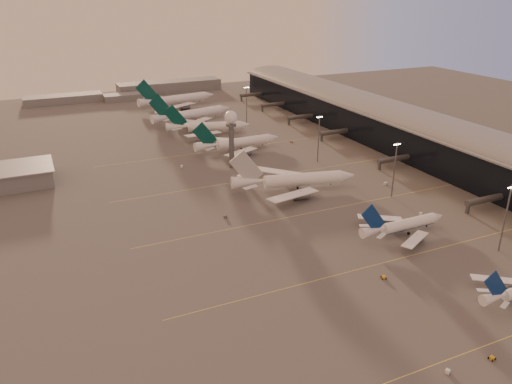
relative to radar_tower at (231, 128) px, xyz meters
name	(u,v)px	position (x,y,z in m)	size (l,w,h in m)	color
ground	(362,289)	(-5.00, -120.00, -20.95)	(700.00, 700.00, 0.00)	#4F4D4D
taxiway_markings	(343,205)	(25.00, -64.00, -20.94)	(180.00, 185.25, 0.02)	#E3CF50
terminal	(406,130)	(102.88, -9.91, -10.43)	(57.00, 362.00, 23.04)	black
radar_tower	(231,128)	(0.00, 0.00, 0.00)	(6.40, 6.40, 31.10)	#54565B
mast_a	(506,215)	(53.00, -120.00, -7.21)	(3.60, 0.56, 25.00)	#54565B
mast_b	(395,167)	(50.00, -65.00, -7.21)	(3.60, 0.56, 25.00)	#54565B
mast_c	(319,137)	(45.00, -10.00, -7.21)	(3.60, 0.56, 25.00)	#54565B
mast_d	(247,103)	(43.00, 80.00, -7.21)	(3.60, 0.56, 25.00)	#54565B
distant_horizon	(140,90)	(-2.38, 205.14, -17.06)	(165.00, 37.50, 9.00)	slate
narrowbody_mid	(403,227)	(30.63, -95.75, -17.86)	(39.07, 31.21, 15.27)	white
widebody_white	(295,183)	(14.69, -40.28, -17.37)	(57.89, 45.90, 20.65)	white
greentail_a	(238,145)	(14.04, 25.12, -17.57)	(52.64, 42.46, 19.11)	white
greentail_b	(209,128)	(10.45, 65.14, -17.50)	(52.72, 42.05, 19.52)	white
greentail_c	(193,116)	(10.44, 97.91, -16.98)	(60.92, 48.66, 22.45)	white
greentail_d	(178,101)	(14.48, 147.95, -16.81)	(64.18, 51.42, 23.46)	white
gsv_truck_a	(449,369)	(-7.43, -158.33, -19.80)	(5.86, 4.36, 2.25)	white
gsv_tug_near	(492,358)	(5.76, -159.50, -20.48)	(2.28, 3.41, 0.92)	yellow
gsv_tug_mid	(384,277)	(4.63, -118.03, -20.44)	(3.93, 3.13, 0.98)	yellow
gsv_truck_b	(422,212)	(48.72, -85.57, -19.70)	(6.39, 3.40, 2.45)	white
gsv_truck_c	(226,215)	(-24.64, -54.61, -19.75)	(5.41, 5.71, 2.34)	#57595C
gsv_catering_b	(386,180)	(56.89, -52.27, -18.60)	(5.84, 2.98, 4.69)	white
gsv_tug_far	(272,180)	(10.17, -26.21, -20.45)	(3.34, 3.94, 0.97)	white
gsv_truck_d	(181,165)	(-23.58, 10.97, -19.68)	(3.46, 6.49, 2.49)	white
gsv_tug_hangar	(291,141)	(49.18, 27.09, -20.51)	(3.36, 2.49, 0.86)	yellow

